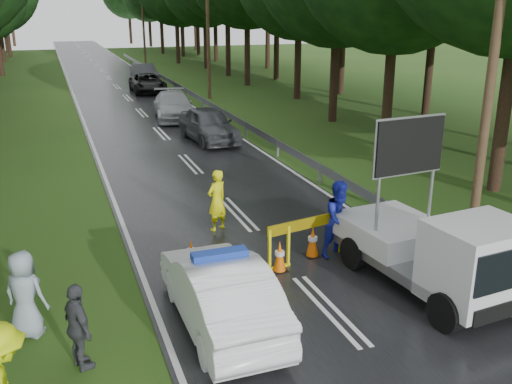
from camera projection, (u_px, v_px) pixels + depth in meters
name	position (u px, v px, depth m)	size (l,w,h in m)	color
ground	(329.00, 310.00, 11.66)	(160.00, 160.00, 0.00)	#224714
road	(127.00, 98.00, 38.48)	(7.00, 140.00, 0.02)	black
guardrail	(182.00, 88.00, 39.21)	(0.12, 60.06, 0.70)	gray
utility_pole_near	(495.00, 44.00, 13.56)	(1.40, 0.24, 10.00)	#463020
utility_pole_mid	(208.00, 20.00, 36.80)	(1.40, 0.24, 10.00)	#463020
utility_pole_far	(143.00, 15.00, 60.05)	(1.40, 0.24, 10.00)	#463020
police_sedan	(220.00, 292.00, 10.90)	(1.55, 4.31, 1.56)	white
work_truck	(438.00, 251.00, 12.08)	(2.43, 4.71, 3.62)	gray
barrier	(316.00, 227.00, 13.73)	(2.69, 0.57, 1.13)	yellow
officer	(217.00, 200.00, 15.57)	(0.63, 0.41, 1.73)	#F3F40D
civilian	(340.00, 219.00, 13.93)	(0.94, 0.73, 1.93)	#18219E
bystander_mid	(78.00, 327.00, 9.56)	(0.92, 0.38, 1.57)	#3E4046
bystander_right	(25.00, 294.00, 10.52)	(0.83, 0.54, 1.70)	#8B9BA7
queue_car_first	(209.00, 125.00, 26.01)	(1.82, 4.53, 1.54)	#3A3C41
queue_car_second	(174.00, 106.00, 31.28)	(2.02, 4.96, 1.44)	#AEAFB6
queue_car_third	(148.00, 83.00, 40.86)	(2.21, 4.80, 1.33)	black
queue_car_fourth	(145.00, 73.00, 46.45)	(1.54, 4.41, 1.45)	#3B3C42
cone_center	(280.00, 257.00, 13.25)	(0.36, 0.36, 0.77)	black
cone_far	(313.00, 242.00, 14.04)	(0.38, 0.38, 0.80)	black
cone_left_mid	(191.00, 253.00, 13.55)	(0.32, 0.32, 0.67)	black
cone_right	(412.00, 247.00, 13.86)	(0.34, 0.34, 0.72)	black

